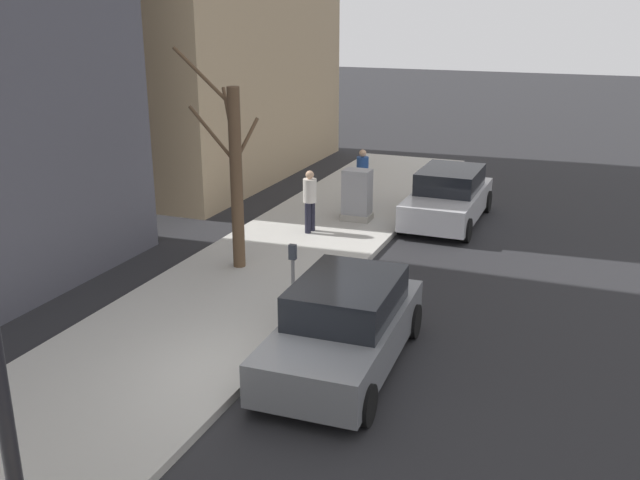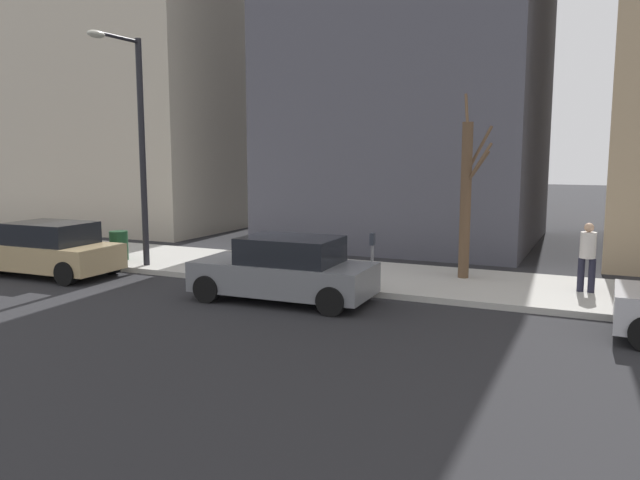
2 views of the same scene
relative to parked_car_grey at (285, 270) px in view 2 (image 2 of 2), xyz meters
name	(u,v)px [view 2 (image 2 of 2)]	position (x,y,z in m)	size (l,w,h in m)	color
ground_plane	(273,287)	(1.18, 0.98, -0.74)	(120.00, 120.00, 0.00)	#232326
sidewalk	(307,271)	(3.18, 0.98, -0.66)	(4.00, 36.00, 0.15)	#B2AFA8
parked_car_grey	(285,270)	(0.00, 0.00, 0.00)	(2.04, 4.26, 1.52)	slate
parked_car_tan	(48,250)	(-0.10, 7.52, 0.00)	(2.02, 4.25, 1.52)	tan
parking_meter	(372,254)	(1.63, -1.56, 0.24)	(0.14, 0.10, 1.35)	slate
streetlamp	(135,133)	(1.46, 5.57, 3.28)	(1.97, 0.32, 6.50)	black
bare_tree	(467,195)	(3.82, -3.37, 1.61)	(1.67, 1.00, 4.92)	brown
trash_bin	(119,246)	(2.08, 6.93, -0.14)	(0.56, 0.56, 0.90)	#14381E
pedestrian_midblock	(588,253)	(3.27, -6.38, 0.35)	(0.36, 0.40, 1.66)	#1E1E2D
office_block_center	(415,44)	(11.40, 0.35, 6.87)	(9.43, 9.43, 15.21)	#4C4C56
office_tower_right	(148,46)	(12.04, 13.79, 7.80)	(10.72, 10.72, 17.07)	#BCB29E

